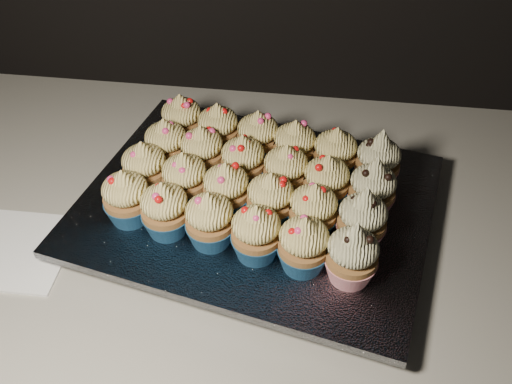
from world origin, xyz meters
The scene contains 29 objects.
cabinet centered at (0.00, 1.70, 0.43)m, with size 2.40×0.60×0.86m, color black.
worktop centered at (0.00, 1.70, 0.88)m, with size 2.44×0.64×0.04m, color beige.
napkin centered at (-0.41, 1.57, 0.90)m, with size 0.14×0.14×0.00m, color white.
baking_tray centered at (-0.11, 1.68, 0.91)m, with size 0.43×0.33×0.02m, color black.
foil_lining centered at (-0.11, 1.68, 0.93)m, with size 0.47×0.37×0.01m, color silver.
cupcake_0 centered at (-0.27, 1.62, 0.97)m, with size 0.06×0.06×0.08m.
cupcake_1 centered at (-0.21, 1.60, 0.97)m, with size 0.06×0.06×0.08m.
cupcake_2 centered at (-0.15, 1.59, 0.97)m, with size 0.06×0.06×0.08m.
cupcake_3 centered at (-0.09, 1.58, 0.97)m, with size 0.06×0.06×0.08m.
cupcake_4 centered at (-0.03, 1.57, 0.97)m, with size 0.06×0.06×0.08m.
cupcake_5 centered at (0.02, 1.56, 0.97)m, with size 0.06×0.06×0.10m.
cupcake_6 centered at (-0.26, 1.68, 0.97)m, with size 0.06×0.06×0.08m.
cupcake_7 centered at (-0.20, 1.66, 0.97)m, with size 0.06×0.06×0.08m.
cupcake_8 centered at (-0.14, 1.65, 0.97)m, with size 0.06×0.06×0.08m.
cupcake_9 centered at (-0.08, 1.64, 0.97)m, with size 0.06×0.06×0.08m.
cupcake_10 centered at (-0.03, 1.63, 0.97)m, with size 0.06×0.06×0.08m.
cupcake_11 centered at (0.04, 1.62, 0.97)m, with size 0.06×0.06×0.10m.
cupcake_12 centered at (-0.24, 1.73, 0.97)m, with size 0.06×0.06×0.08m.
cupcake_13 centered at (-0.19, 1.73, 0.97)m, with size 0.06×0.06×0.08m.
cupcake_14 centered at (-0.13, 1.71, 0.97)m, with size 0.06×0.06×0.08m.
cupcake_15 centered at (-0.07, 1.70, 0.97)m, with size 0.06×0.06×0.08m.
cupcake_16 centered at (-0.01, 1.68, 0.97)m, with size 0.06×0.06×0.08m.
cupcake_17 centered at (0.05, 1.68, 0.97)m, with size 0.06×0.06×0.10m.
cupcake_18 centered at (-0.23, 1.80, 0.97)m, with size 0.06×0.06×0.08m.
cupcake_19 centered at (-0.18, 1.78, 0.97)m, with size 0.06×0.06×0.08m.
cupcake_20 centered at (-0.11, 1.77, 0.97)m, with size 0.06×0.06×0.08m.
cupcake_21 centered at (-0.06, 1.75, 0.97)m, with size 0.06×0.06×0.08m.
cupcake_22 centered at (0.00, 1.75, 0.97)m, with size 0.06×0.06×0.08m.
cupcake_23 centered at (0.06, 1.73, 0.97)m, with size 0.06×0.06×0.10m.
Camera 1 is at (-0.03, 1.11, 1.48)m, focal length 40.00 mm.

